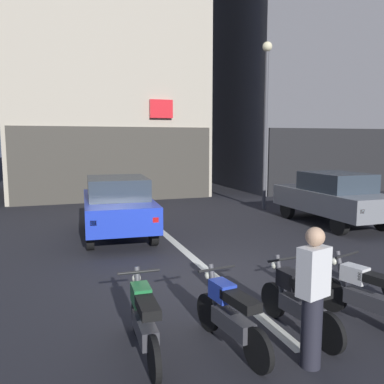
{
  "coord_description": "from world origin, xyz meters",
  "views": [
    {
      "loc": [
        -2.83,
        -7.02,
        2.64
      ],
      "look_at": [
        0.24,
        2.0,
        1.4
      ],
      "focal_mm": 37.42,
      "sensor_mm": 36.0,
      "label": 1
    }
  ],
  "objects": [
    {
      "name": "motorcycle_blue_row_left_mid",
      "position": [
        -0.83,
        -2.63,
        0.46
      ],
      "size": [
        0.55,
        1.66,
        0.98
      ],
      "color": "black",
      "rests_on": "ground"
    },
    {
      "name": "motorcycle_black_row_centre",
      "position": [
        0.23,
        -2.53,
        0.46
      ],
      "size": [
        0.55,
        1.67,
        0.98
      ],
      "color": "black",
      "rests_on": "ground"
    },
    {
      "name": "lane_centre_line",
      "position": [
        0.0,
        6.0,
        0.0
      ],
      "size": [
        0.2,
        18.0,
        0.01
      ],
      "primitive_type": "cube",
      "color": "silver",
      "rests_on": "ground"
    },
    {
      "name": "car_blue_crossing_near",
      "position": [
        -1.28,
        3.92,
        0.89
      ],
      "size": [
        2.0,
        4.2,
        1.64
      ],
      "color": "black",
      "rests_on": "ground"
    },
    {
      "name": "person_by_motorcycles",
      "position": [
        -0.1,
        -3.3,
        0.86
      ],
      "size": [
        0.41,
        0.31,
        1.67
      ],
      "color": "#23232D",
      "rests_on": "ground"
    },
    {
      "name": "ground_plane",
      "position": [
        0.0,
        0.0,
        0.0
      ],
      "size": [
        120.0,
        120.0,
        0.0
      ],
      "primitive_type": "plane",
      "color": "#232328"
    },
    {
      "name": "building_far_right",
      "position": [
        11.23,
        14.09,
        10.08
      ],
      "size": [
        9.83,
        9.33,
        20.19
      ],
      "color": "#56565B",
      "rests_on": "ground"
    },
    {
      "name": "car_grey_parked_kerbside",
      "position": [
        5.34,
        3.28,
        0.89
      ],
      "size": [
        1.83,
        4.13,
        1.64
      ],
      "color": "black",
      "rests_on": "ground"
    },
    {
      "name": "motorcycle_white_row_right_mid",
      "position": [
        1.29,
        -2.63,
        0.46
      ],
      "size": [
        0.64,
        1.62,
        0.98
      ],
      "color": "black",
      "rests_on": "ground"
    },
    {
      "name": "motorcycle_green_row_leftmost",
      "position": [
        -1.89,
        -2.42,
        0.46
      ],
      "size": [
        0.55,
        1.67,
        0.98
      ],
      "color": "black",
      "rests_on": "ground"
    },
    {
      "name": "building_mid_block",
      "position": [
        -0.41,
        14.09,
        9.25
      ],
      "size": [
        8.86,
        7.89,
        18.53
      ],
      "color": "#B2A893",
      "rests_on": "ground"
    },
    {
      "name": "street_lamp",
      "position": [
        4.69,
        6.51,
        3.83
      ],
      "size": [
        0.36,
        0.36,
        6.22
      ],
      "color": "#47474C",
      "rests_on": "ground"
    }
  ]
}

